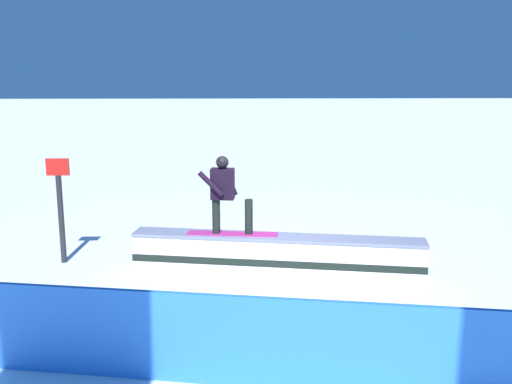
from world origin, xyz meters
TOP-DOWN VIEW (x-y plane):
  - ground_plane at (0.00, 0.00)m, footprint 120.00×120.00m
  - grind_box at (0.00, 0.00)m, footprint 5.13×1.36m
  - snowboarder at (0.89, -0.14)m, footprint 1.62×0.47m
  - safety_fence at (0.00, 4.03)m, footprint 13.58×2.36m
  - trail_marker at (3.82, -0.37)m, footprint 0.40×0.10m

SIDE VIEW (x-z plane):
  - ground_plane at x=0.00m, z-range 0.00..0.00m
  - grind_box at x=0.00m, z-range -0.03..0.55m
  - safety_fence at x=0.00m, z-range 0.00..1.05m
  - trail_marker at x=3.82m, z-range 0.07..1.97m
  - snowboarder at x=0.89m, z-range 0.63..2.01m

